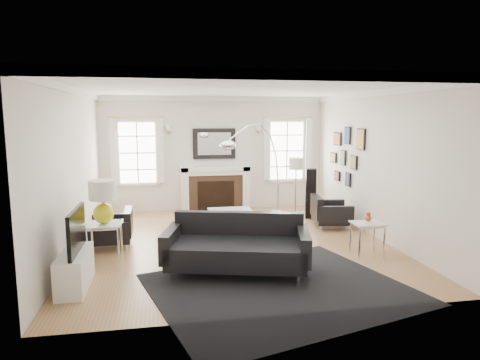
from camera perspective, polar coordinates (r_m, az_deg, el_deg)
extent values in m
plane|color=olive|center=(7.96, -0.84, -8.36)|extent=(6.00, 6.00, 0.00)
cube|color=silver|center=(10.63, -3.47, 3.53)|extent=(5.50, 0.04, 2.80)
cube|color=silver|center=(4.77, 4.96, -2.40)|extent=(5.50, 0.04, 2.80)
cube|color=silver|center=(7.73, -21.42, 1.17)|extent=(0.04, 6.00, 2.80)
cube|color=silver|center=(8.56, 17.64, 1.99)|extent=(0.04, 6.00, 2.80)
cube|color=white|center=(7.64, -0.88, 12.18)|extent=(5.50, 6.00, 0.02)
cube|color=white|center=(7.64, -0.88, 11.73)|extent=(5.50, 6.00, 0.12)
cube|color=white|center=(10.48, -7.38, -1.28)|extent=(0.18, 0.38, 1.10)
cube|color=white|center=(10.66, 0.71, -1.05)|extent=(0.18, 0.38, 1.10)
cube|color=white|center=(10.47, -3.33, 1.53)|extent=(1.70, 0.38, 0.12)
cube|color=white|center=(10.48, -3.32, 0.99)|extent=(1.50, 0.34, 0.10)
cube|color=brown|center=(10.58, -3.31, -1.69)|extent=(1.30, 0.30, 0.90)
cube|color=black|center=(10.49, -3.24, -2.16)|extent=(0.90, 0.10, 0.76)
cube|color=brown|center=(10.40, -3.11, -4.28)|extent=(1.70, 0.50, 0.04)
cube|color=black|center=(10.58, -3.46, 4.86)|extent=(1.05, 0.06, 0.75)
cube|color=white|center=(10.54, -3.43, 4.85)|extent=(0.82, 0.02, 0.55)
cube|color=white|center=(10.55, -13.50, 3.55)|extent=(1.00, 0.05, 1.60)
cube|color=white|center=(10.52, -13.51, 3.53)|extent=(0.84, 0.02, 1.44)
cube|color=white|center=(10.49, -16.55, 3.68)|extent=(0.14, 0.05, 1.55)
cube|color=white|center=(10.43, -10.52, 3.86)|extent=(0.14, 0.05, 1.55)
cube|color=white|center=(10.97, 6.21, 3.90)|extent=(1.00, 0.05, 1.60)
cube|color=white|center=(10.94, 6.26, 3.89)|extent=(0.84, 0.02, 1.44)
cube|color=white|center=(10.73, 3.54, 4.10)|extent=(0.14, 0.05, 1.55)
cube|color=white|center=(11.04, 9.11, 4.13)|extent=(0.14, 0.05, 1.55)
cube|color=black|center=(9.04, 15.83, 5.25)|extent=(0.03, 0.34, 0.44)
cube|color=gold|center=(9.04, 15.73, 5.25)|extent=(0.01, 0.29, 0.39)
cube|color=black|center=(9.63, 14.15, 5.78)|extent=(0.03, 0.28, 0.38)
cube|color=navy|center=(9.62, 14.06, 5.78)|extent=(0.01, 0.23, 0.33)
cube|color=black|center=(10.14, 12.86, 5.37)|extent=(0.03, 0.40, 0.30)
cube|color=#BA5E39|center=(10.13, 12.76, 5.37)|extent=(0.01, 0.35, 0.25)
cube|color=black|center=(9.35, 14.91, 2.30)|extent=(0.03, 0.30, 0.30)
cube|color=olive|center=(9.34, 14.81, 2.30)|extent=(0.01, 0.25, 0.25)
cube|color=black|center=(9.85, 13.57, 2.93)|extent=(0.03, 0.26, 0.34)
cube|color=#579261|center=(9.84, 13.48, 2.93)|extent=(0.01, 0.21, 0.29)
cube|color=black|center=(10.35, 12.35, 2.94)|extent=(0.03, 0.32, 0.24)
cube|color=tan|center=(10.35, 12.26, 2.94)|extent=(0.01, 0.27, 0.19)
cube|color=black|center=(9.62, 14.20, 0.09)|extent=(0.03, 0.24, 0.30)
cube|color=#3C3163|center=(9.62, 14.10, 0.09)|extent=(0.01, 0.19, 0.25)
cube|color=black|center=(10.17, 12.81, 0.56)|extent=(0.03, 0.28, 0.22)
cube|color=#854D55|center=(10.16, 12.72, 0.56)|extent=(0.01, 0.23, 0.17)
cube|color=white|center=(6.29, -21.16, -11.13)|extent=(0.35, 1.00, 0.50)
cube|color=black|center=(6.13, -20.97, -6.27)|extent=(0.05, 1.00, 0.58)
cube|color=black|center=(5.94, 5.36, -14.27)|extent=(3.87, 3.49, 0.01)
cube|color=black|center=(6.39, -0.43, -9.67)|extent=(2.17, 1.41, 0.33)
cube|color=black|center=(6.73, -0.15, -6.59)|extent=(1.98, 0.64, 0.56)
cube|color=black|center=(6.50, -9.14, -8.24)|extent=(0.38, 0.95, 0.42)
cube|color=black|center=(6.35, 8.49, -8.62)|extent=(0.38, 0.95, 0.42)
cube|color=black|center=(8.02, -16.87, -6.79)|extent=(0.72, 0.72, 0.26)
cube|color=black|center=(7.94, -14.65, -5.40)|extent=(0.14, 0.71, 0.44)
cube|color=black|center=(8.33, -16.67, -5.46)|extent=(0.71, 0.12, 0.33)
cube|color=black|center=(7.65, -17.16, -6.70)|extent=(0.71, 0.12, 0.33)
cube|color=black|center=(9.18, 12.11, -4.68)|extent=(0.80, 0.80, 0.27)
cube|color=black|center=(9.07, 10.18, -3.53)|extent=(0.22, 0.72, 0.44)
cube|color=black|center=(8.82, 12.69, -4.52)|extent=(0.72, 0.20, 0.34)
cube|color=black|center=(9.50, 11.60, -3.58)|extent=(0.72, 0.20, 0.34)
cube|color=silver|center=(8.73, -1.20, -4.25)|extent=(0.89, 0.89, 0.02)
cylinder|color=silver|center=(8.33, -3.53, -6.20)|extent=(0.04, 0.04, 0.40)
cylinder|color=silver|center=(8.46, 1.96, -5.97)|extent=(0.04, 0.04, 0.40)
cylinder|color=silver|center=(9.12, -4.12, -4.94)|extent=(0.04, 0.04, 0.40)
cylinder|color=silver|center=(9.23, 0.90, -4.75)|extent=(0.04, 0.04, 0.40)
cube|color=silver|center=(7.22, -17.66, -5.63)|extent=(0.55, 0.55, 0.02)
cylinder|color=silver|center=(7.11, -19.69, -8.38)|extent=(0.04, 0.04, 0.60)
cylinder|color=silver|center=(7.04, -15.89, -8.36)|extent=(0.04, 0.04, 0.60)
cylinder|color=silver|center=(7.55, -19.11, -7.38)|extent=(0.04, 0.04, 0.60)
cylinder|color=silver|center=(7.49, -15.54, -7.35)|extent=(0.04, 0.04, 0.60)
cube|color=silver|center=(7.42, 16.69, -5.57)|extent=(0.51, 0.43, 0.02)
cylinder|color=silver|center=(7.24, 15.69, -8.07)|extent=(0.04, 0.04, 0.56)
cylinder|color=silver|center=(7.43, 18.71, -7.78)|extent=(0.04, 0.04, 0.56)
cylinder|color=silver|center=(7.54, 14.54, -7.37)|extent=(0.04, 0.04, 0.56)
cylinder|color=silver|center=(7.73, 17.46, -7.11)|extent=(0.04, 0.04, 0.56)
sphere|color=yellow|center=(7.18, -17.72, -4.28)|extent=(0.33, 0.33, 0.33)
cylinder|color=yellow|center=(7.15, -17.78, -3.00)|extent=(0.04, 0.04, 0.13)
cylinder|color=white|center=(7.11, -17.86, -1.27)|extent=(0.44, 0.44, 0.31)
sphere|color=#C34119|center=(7.40, 16.72, -4.94)|extent=(0.11, 0.11, 0.11)
sphere|color=#C34119|center=(7.38, 16.75, -4.36)|extent=(0.08, 0.08, 0.08)
cube|color=silver|center=(9.74, 5.04, -4.73)|extent=(0.23, 0.37, 0.19)
ellipsoid|color=silver|center=(8.14, -1.65, 4.67)|extent=(0.32, 0.32, 0.19)
cylinder|color=gold|center=(9.27, 7.35, -5.94)|extent=(0.18, 0.18, 0.03)
cylinder|color=gold|center=(9.13, 7.42, -2.12)|extent=(0.02, 0.02, 1.28)
cylinder|color=white|center=(9.04, 7.50, 2.18)|extent=(0.29, 0.29, 0.24)
cube|color=black|center=(9.90, 9.40, -1.78)|extent=(0.28, 0.28, 1.14)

